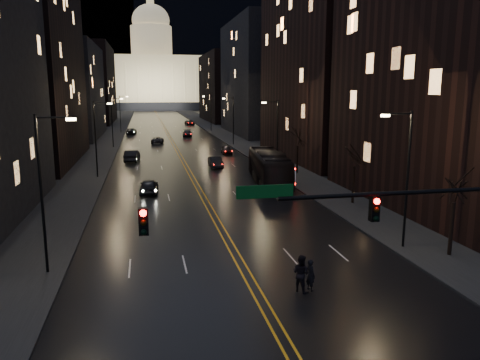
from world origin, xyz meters
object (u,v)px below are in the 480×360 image
bus (269,167)px  oncoming_car_a (149,186)px  pedestrian_b (301,273)px  receding_car_a (216,162)px  pedestrian_a (311,275)px  traffic_signal (428,218)px  oncoming_car_b (132,156)px

bus → oncoming_car_a: 13.41m
pedestrian_b → receding_car_a: bearing=-39.9°
receding_car_a → pedestrian_a: bearing=-91.5°
traffic_signal → receding_car_a: (-2.10, 44.72, -4.36)m
oncoming_car_b → pedestrian_a: pedestrian_a is taller
pedestrian_b → traffic_signal: bearing=178.4°
bus → pedestrian_a: (-5.22, -27.81, -0.99)m
bus → oncoming_car_b: bus is taller
oncoming_car_a → receding_car_a: size_ratio=0.97×
oncoming_car_b → oncoming_car_a: bearing=101.6°
bus → receding_car_a: 12.67m
traffic_signal → receding_car_a: bearing=92.7°
traffic_signal → bus: 33.05m
receding_car_a → oncoming_car_b: bearing=144.6°
bus → pedestrian_b: bus is taller
oncoming_car_b → pedestrian_a: (10.08, -47.59, 0.00)m
bus → receding_car_a: bus is taller
traffic_signal → pedestrian_b: bearing=126.1°
bus → oncoming_car_b: bearing=133.7°
traffic_signal → pedestrian_b: traffic_signal is taller
bus → pedestrian_b: 28.41m
oncoming_car_b → pedestrian_b: size_ratio=2.58×
pedestrian_a → oncoming_car_a: bearing=-1.2°
bus → pedestrian_b: (-5.75, -27.81, -0.84)m
oncoming_car_b → receding_car_a: bearing=150.7°
oncoming_car_a → pedestrian_b: bearing=110.5°
oncoming_car_a → oncoming_car_b: oncoming_car_b is taller
bus → pedestrian_a: bearing=-94.7°
oncoming_car_a → receding_car_a: bearing=-117.7°
bus → oncoming_car_a: (-13.15, -2.43, -1.08)m
bus → receding_car_a: bearing=115.4°
traffic_signal → oncoming_car_b: 54.39m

